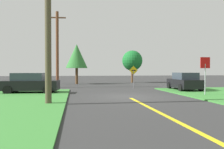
{
  "coord_description": "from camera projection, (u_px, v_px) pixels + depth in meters",
  "views": [
    {
      "loc": [
        -3.59,
        -15.77,
        1.84
      ],
      "look_at": [
        -0.69,
        2.5,
        1.49
      ],
      "focal_mm": 37.22,
      "sensor_mm": 36.0,
      "label": 1
    }
  ],
  "objects": [
    {
      "name": "parked_car_near_building",
      "position": [
        30.0,
        83.0,
        18.32
      ],
      "size": [
        4.47,
        2.25,
        1.62
      ],
      "rotation": [
        0.0,
        0.0,
        -0.09
      ],
      "color": "black",
      "rests_on": "ground"
    },
    {
      "name": "utility_pole_mid",
      "position": [
        57.0,
        49.0,
        24.34
      ],
      "size": [
        1.8,
        0.31,
        7.98
      ],
      "color": "brown",
      "rests_on": "ground"
    },
    {
      "name": "oak_tree_left",
      "position": [
        77.0,
        56.0,
        30.72
      ],
      "size": [
        2.87,
        2.87,
        5.28
      ],
      "color": "brown",
      "rests_on": "ground"
    },
    {
      "name": "car_on_crossroad",
      "position": [
        184.0,
        82.0,
        20.95
      ],
      "size": [
        2.21,
        4.43,
        1.62
      ],
      "rotation": [
        0.0,
        0.0,
        1.5
      ],
      "color": "black",
      "rests_on": "ground"
    },
    {
      "name": "pine_tree_center",
      "position": [
        132.0,
        61.0,
        34.21
      ],
      "size": [
        2.99,
        2.99,
        4.74
      ],
      "color": "brown",
      "rests_on": "ground"
    },
    {
      "name": "direction_sign",
      "position": [
        134.0,
        74.0,
        23.96
      ],
      "size": [
        0.9,
        0.09,
        2.27
      ],
      "color": "slate",
      "rests_on": "ground"
    },
    {
      "name": "ground_plane",
      "position": [
        127.0,
        96.0,
        16.18
      ],
      "size": [
        120.0,
        120.0,
        0.0
      ],
      "primitive_type": "plane",
      "color": "#323232"
    },
    {
      "name": "stop_sign",
      "position": [
        205.0,
        68.0,
        16.47
      ],
      "size": [
        0.78,
        0.13,
        2.76
      ],
      "rotation": [
        0.0,
        0.0,
        3.26
      ],
      "color": "#9EA0A8",
      "rests_on": "ground"
    },
    {
      "name": "utility_pole_near",
      "position": [
        48.0,
        32.0,
        12.32
      ],
      "size": [
        1.79,
        0.44,
        7.54
      ],
      "color": "#4D432F",
      "rests_on": "ground"
    },
    {
      "name": "lane_stripe_center",
      "position": [
        177.0,
        121.0,
        8.28
      ],
      "size": [
        0.2,
        14.0,
        0.01
      ],
      "primitive_type": "cube",
      "color": "yellow",
      "rests_on": "ground"
    }
  ]
}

